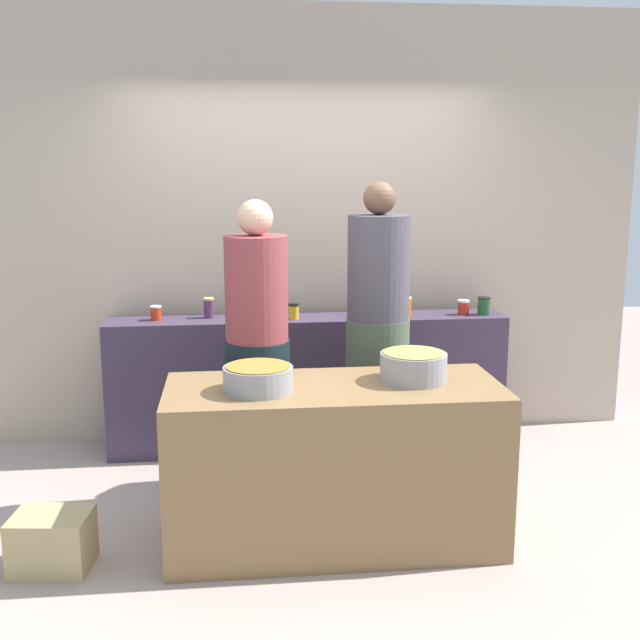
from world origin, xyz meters
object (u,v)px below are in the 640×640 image
preserve_jar_2 (254,310)px  bread_crate (52,542)px  preserve_jar_4 (383,309)px  preserve_jar_7 (484,306)px  preserve_jar_1 (209,308)px  cook_with_tongs (258,369)px  preserve_jar_5 (405,307)px  cooking_pot_left (258,379)px  cooking_pot_center (413,367)px  preserve_jar_6 (463,307)px  cook_in_cap (377,349)px  preserve_jar_3 (294,311)px  preserve_jar_0 (156,313)px

preserve_jar_2 → bread_crate: (-1.03, -1.49, -0.85)m
preserve_jar_4 → preserve_jar_7: 0.70m
preserve_jar_1 → cook_with_tongs: 0.97m
bread_crate → preserve_jar_5: bearing=36.0°
cooking_pot_left → cooking_pot_center: cooking_pot_center is taller
preserve_jar_5 → bread_crate: size_ratio=0.36×
preserve_jar_6 → cook_in_cap: 0.92m
preserve_jar_4 → cooking_pot_center: preserve_jar_4 is taller
preserve_jar_2 → cook_with_tongs: cook_with_tongs is taller
preserve_jar_5 → cooking_pot_left: preserve_jar_5 is taller
preserve_jar_6 → cooking_pot_center: (-0.66, -1.34, -0.05)m
preserve_jar_4 → preserve_jar_3: bearing=-178.4°
preserve_jar_7 → preserve_jar_2: bearing=-179.7°
preserve_jar_6 → cook_in_cap: size_ratio=0.05×
preserve_jar_4 → preserve_jar_6: preserve_jar_4 is taller
preserve_jar_1 → preserve_jar_2: bearing=-18.8°
cooking_pot_left → bread_crate: (-1.01, -0.08, -0.77)m
preserve_jar_3 → cook_in_cap: bearing=-49.2°
preserve_jar_0 → cook_with_tongs: bearing=-53.1°
cook_in_cap → bread_crate: (-1.77, -0.94, -0.69)m
preserve_jar_5 → bread_crate: bearing=-144.0°
preserve_jar_7 → cooking_pot_left: size_ratio=0.36×
preserve_jar_6 → bread_crate: 3.02m
cooking_pot_center → preserve_jar_6: bearing=63.7°
cook_in_cap → bread_crate: size_ratio=5.00×
preserve_jar_3 → cooking_pot_center: bearing=-68.4°
preserve_jar_1 → preserve_jar_3: (0.56, -0.11, -0.01)m
preserve_jar_1 → cook_with_tongs: (0.30, -0.90, -0.20)m
preserve_jar_1 → cook_with_tongs: bearing=-71.8°
preserve_jar_0 → preserve_jar_7: preserve_jar_7 is taller
preserve_jar_7 → cooking_pot_center: size_ratio=0.36×
preserve_jar_2 → preserve_jar_3: bearing=-1.2°
preserve_jar_3 → preserve_jar_6: 1.18m
preserve_jar_0 → preserve_jar_3: bearing=-4.1°
preserve_jar_0 → preserve_jar_7: 2.22m
preserve_jar_3 → bread_crate: bearing=-131.2°
preserve_jar_4 → cook_with_tongs: cook_with_tongs is taller
preserve_jar_0 → cook_with_tongs: (0.64, -0.86, -0.17)m
preserve_jar_3 → preserve_jar_6: bearing=1.8°
preserve_jar_2 → preserve_jar_4: bearing=0.7°
preserve_jar_6 → bread_crate: bearing=-148.5°
bread_crate → preserve_jar_1: bearing=65.2°
preserve_jar_1 → cook_in_cap: (1.03, -0.65, -0.15)m
cooking_pot_center → cook_in_cap: size_ratio=0.19×
preserve_jar_4 → cook_with_tongs: (-0.88, -0.81, -0.18)m
preserve_jar_5 → preserve_jar_4: bearing=179.6°
preserve_jar_3 → preserve_jar_4: preserve_jar_3 is taller
preserve_jar_2 → cook_with_tongs: bearing=-90.3°
cooking_pot_left → cook_in_cap: bearing=48.8°
preserve_jar_4 → bread_crate: 2.56m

